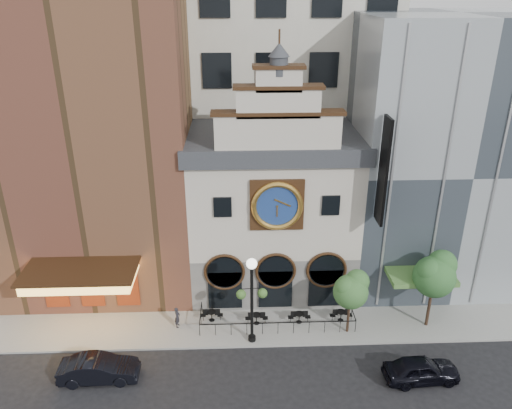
{
  "coord_description": "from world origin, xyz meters",
  "views": [
    {
      "loc": [
        -2.55,
        -26.12,
        22.07
      ],
      "look_at": [
        -1.31,
        6.0,
        7.67
      ],
      "focal_mm": 35.0,
      "sensor_mm": 36.0,
      "label": 1
    }
  ],
  "objects_px": {
    "tree_right": "(435,273)",
    "bistro_3": "(341,315)",
    "car_right": "(421,370)",
    "car_left": "(99,369)",
    "bistro_1": "(257,318)",
    "pedestrian": "(177,317)",
    "bistro_2": "(299,317)",
    "bistro_0": "(212,315)",
    "lamppost": "(252,291)",
    "tree_left": "(351,289)"
  },
  "relations": [
    {
      "from": "car_right",
      "to": "lamppost",
      "type": "bearing_deg",
      "value": 65.24
    },
    {
      "from": "bistro_2",
      "to": "tree_left",
      "type": "bearing_deg",
      "value": -18.37
    },
    {
      "from": "lamppost",
      "to": "tree_left",
      "type": "distance_m",
      "value": 6.65
    },
    {
      "from": "bistro_3",
      "to": "pedestrian",
      "type": "height_order",
      "value": "pedestrian"
    },
    {
      "from": "car_right",
      "to": "bistro_2",
      "type": "bearing_deg",
      "value": 46.04
    },
    {
      "from": "bistro_3",
      "to": "tree_left",
      "type": "xyz_separation_m",
      "value": [
        0.25,
        -1.17,
        2.94
      ]
    },
    {
      "from": "bistro_0",
      "to": "lamppost",
      "type": "distance_m",
      "value": 4.94
    },
    {
      "from": "pedestrian",
      "to": "tree_left",
      "type": "distance_m",
      "value": 12.02
    },
    {
      "from": "tree_right",
      "to": "bistro_0",
      "type": "bearing_deg",
      "value": 176.18
    },
    {
      "from": "bistro_2",
      "to": "car_right",
      "type": "bearing_deg",
      "value": -40.08
    },
    {
      "from": "bistro_1",
      "to": "lamppost",
      "type": "xyz_separation_m",
      "value": [
        -0.38,
        -1.78,
        3.42
      ]
    },
    {
      "from": "pedestrian",
      "to": "bistro_0",
      "type": "bearing_deg",
      "value": -67.93
    },
    {
      "from": "car_left",
      "to": "lamppost",
      "type": "bearing_deg",
      "value": -73.41
    },
    {
      "from": "pedestrian",
      "to": "bistro_3",
      "type": "bearing_deg",
      "value": -80.58
    },
    {
      "from": "bistro_0",
      "to": "bistro_3",
      "type": "distance_m",
      "value": 9.12
    },
    {
      "from": "tree_left",
      "to": "tree_right",
      "type": "distance_m",
      "value": 5.76
    },
    {
      "from": "car_left",
      "to": "tree_right",
      "type": "xyz_separation_m",
      "value": [
        21.6,
        4.29,
        3.52
      ]
    },
    {
      "from": "bistro_1",
      "to": "pedestrian",
      "type": "xyz_separation_m",
      "value": [
        -5.48,
        -0.1,
        0.3
      ]
    },
    {
      "from": "bistro_0",
      "to": "bistro_2",
      "type": "height_order",
      "value": "same"
    },
    {
      "from": "bistro_3",
      "to": "car_right",
      "type": "relative_size",
      "value": 0.35
    },
    {
      "from": "car_right",
      "to": "tree_right",
      "type": "bearing_deg",
      "value": -27.39
    },
    {
      "from": "bistro_3",
      "to": "car_right",
      "type": "bearing_deg",
      "value": -56.98
    },
    {
      "from": "bistro_1",
      "to": "bistro_2",
      "type": "xyz_separation_m",
      "value": [
        2.99,
        0.02,
        0.0
      ]
    },
    {
      "from": "bistro_2",
      "to": "car_left",
      "type": "bearing_deg",
      "value": -159.11
    },
    {
      "from": "tree_left",
      "to": "bistro_2",
      "type": "bearing_deg",
      "value": 161.63
    },
    {
      "from": "lamppost",
      "to": "tree_left",
      "type": "bearing_deg",
      "value": 2.83
    },
    {
      "from": "bistro_0",
      "to": "bistro_3",
      "type": "xyz_separation_m",
      "value": [
        9.11,
        -0.35,
        0.0
      ]
    },
    {
      "from": "bistro_0",
      "to": "tree_right",
      "type": "relative_size",
      "value": 0.28
    },
    {
      "from": "bistro_3",
      "to": "tree_right",
      "type": "xyz_separation_m",
      "value": [
        5.94,
        -0.65,
        3.69
      ]
    },
    {
      "from": "bistro_0",
      "to": "tree_left",
      "type": "distance_m",
      "value": 9.94
    },
    {
      "from": "bistro_3",
      "to": "tree_left",
      "type": "relative_size",
      "value": 0.34
    },
    {
      "from": "bistro_0",
      "to": "tree_right",
      "type": "distance_m",
      "value": 15.53
    },
    {
      "from": "tree_left",
      "to": "tree_right",
      "type": "xyz_separation_m",
      "value": [
        5.69,
        0.52,
        0.74
      ]
    },
    {
      "from": "bistro_2",
      "to": "bistro_3",
      "type": "relative_size",
      "value": 1.0
    },
    {
      "from": "bistro_0",
      "to": "tree_left",
      "type": "relative_size",
      "value": 0.34
    },
    {
      "from": "car_right",
      "to": "tree_left",
      "type": "relative_size",
      "value": 0.98
    },
    {
      "from": "lamppost",
      "to": "car_right",
      "type": "bearing_deg",
      "value": -24.35
    },
    {
      "from": "car_right",
      "to": "tree_right",
      "type": "height_order",
      "value": "tree_right"
    },
    {
      "from": "bistro_0",
      "to": "car_right",
      "type": "relative_size",
      "value": 0.35
    },
    {
      "from": "bistro_1",
      "to": "car_left",
      "type": "bearing_deg",
      "value": -153.54
    },
    {
      "from": "tree_right",
      "to": "bistro_3",
      "type": "bearing_deg",
      "value": 173.73
    },
    {
      "from": "bistro_2",
      "to": "pedestrian",
      "type": "relative_size",
      "value": 1.03
    },
    {
      "from": "bistro_2",
      "to": "pedestrian",
      "type": "height_order",
      "value": "pedestrian"
    },
    {
      "from": "bistro_1",
      "to": "tree_left",
      "type": "height_order",
      "value": "tree_left"
    },
    {
      "from": "bistro_3",
      "to": "tree_left",
      "type": "height_order",
      "value": "tree_left"
    },
    {
      "from": "tree_right",
      "to": "pedestrian",
      "type": "bearing_deg",
      "value": 178.56
    },
    {
      "from": "bistro_0",
      "to": "bistro_1",
      "type": "bearing_deg",
      "value": -8.49
    },
    {
      "from": "car_right",
      "to": "car_left",
      "type": "bearing_deg",
      "value": 83.76
    },
    {
      "from": "car_right",
      "to": "tree_left",
      "type": "xyz_separation_m",
      "value": [
        -3.48,
        4.57,
        2.78
      ]
    },
    {
      "from": "car_left",
      "to": "lamppost",
      "type": "xyz_separation_m",
      "value": [
        9.32,
        3.04,
        3.25
      ]
    }
  ]
}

